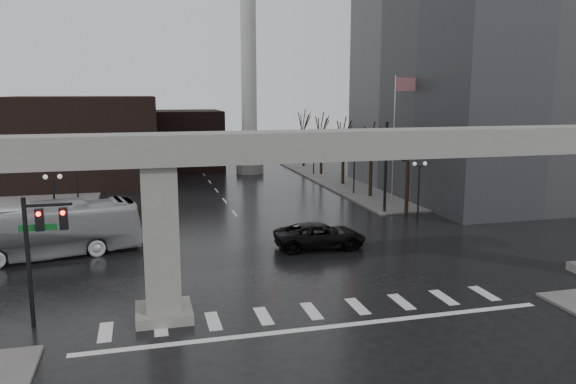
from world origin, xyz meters
name	(u,v)px	position (x,y,z in m)	size (l,w,h in m)	color
ground	(306,304)	(0.00, 0.00, 0.00)	(160.00, 160.00, 0.00)	black
sidewalk_ne	(425,178)	(26.00, 36.00, 0.07)	(28.00, 36.00, 0.15)	slate
elevated_guideway	(331,168)	(1.26, 0.00, 6.88)	(48.00, 2.60, 8.70)	gray
building_far_left	(84,141)	(-14.00, 42.00, 5.00)	(16.00, 14.00, 10.00)	black
building_far_mid	(184,140)	(-2.00, 52.00, 4.00)	(10.00, 10.00, 8.00)	black
smokestack	(249,69)	(6.00, 46.00, 13.35)	(3.60, 3.60, 30.00)	silver
signal_mast_arm	(345,148)	(8.99, 18.80, 5.83)	(12.12, 0.43, 8.00)	black
signal_left_pole	(40,239)	(-12.25, 0.50, 4.07)	(2.30, 0.30, 6.00)	black
flagpole_assembly	(397,125)	(15.29, 22.00, 7.53)	(2.06, 0.12, 12.00)	silver
lamp_right_0	(419,182)	(13.50, 14.00, 3.47)	(1.22, 0.32, 5.11)	black
lamp_right_1	(354,161)	(13.50, 28.00, 3.47)	(1.22, 0.32, 5.11)	black
lamp_right_2	(314,148)	(13.50, 42.00, 3.47)	(1.22, 0.32, 5.11)	black
lamp_left_0	(54,199)	(-13.50, 14.00, 3.47)	(1.22, 0.32, 5.11)	black
lamp_left_1	(76,170)	(-13.50, 28.00, 3.47)	(1.22, 0.32, 5.11)	black
lamp_left_2	(89,154)	(-13.50, 42.00, 3.47)	(1.22, 0.32, 5.11)	black
tree_right_0	(407,182)	(14.53, 18.02, 2.79)	(1.09, 1.58, 7.50)	black
tree_right_1	(371,169)	(14.53, 26.02, 2.85)	(1.09, 1.61, 7.67)	black
tree_right_2	(343,160)	(14.53, 34.02, 2.91)	(1.10, 1.63, 7.85)	black
tree_right_3	(321,152)	(14.53, 42.02, 2.98)	(1.11, 1.66, 8.02)	black
tree_right_4	(304,145)	(14.53, 50.02, 3.04)	(1.12, 1.69, 8.19)	black
pickup_truck	(320,235)	(3.87, 9.61, 0.87)	(2.88, 6.25, 1.74)	black
city_bus	(38,231)	(-14.32, 11.94, 1.77)	(2.98, 12.73, 3.55)	#A4A4A9
far_car	(158,206)	(-6.50, 22.86, 0.83)	(1.95, 4.85, 1.65)	black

